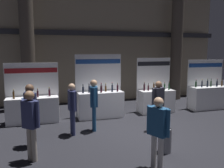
{
  "coord_description": "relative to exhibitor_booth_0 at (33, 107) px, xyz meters",
  "views": [
    {
      "loc": [
        -3.11,
        -6.65,
        2.64
      ],
      "look_at": [
        -0.75,
        1.38,
        1.44
      ],
      "focal_mm": 36.76,
      "sensor_mm": 36.0,
      "label": 1
    }
  ],
  "objects": [
    {
      "name": "visitor_2",
      "position": [
        0.11,
        -3.2,
        0.46
      ],
      "size": [
        0.42,
        0.41,
        1.73
      ],
      "rotation": [
        0.0,
        0.0,
        2.42
      ],
      "color": "#ADA393",
      "rests_on": "ground_plane"
    },
    {
      "name": "visitor_3",
      "position": [
        0.06,
        -2.28,
        0.46
      ],
      "size": [
        0.35,
        0.41,
        1.76
      ],
      "rotation": [
        0.0,
        0.0,
        5.33
      ],
      "color": "navy",
      "rests_on": "ground_plane"
    },
    {
      "name": "exhibitor_booth_2",
      "position": [
        5.07,
        0.04,
        0.02
      ],
      "size": [
        1.58,
        0.66,
        2.35
      ],
      "color": "white",
      "rests_on": "ground_plane"
    },
    {
      "name": "hall_colonnade",
      "position": [
        3.6,
        3.0,
        2.57
      ],
      "size": [
        12.75,
        1.23,
        6.43
      ],
      "color": "gray",
      "rests_on": "ground_plane"
    },
    {
      "name": "ground_plane",
      "position": [
        3.6,
        -2.13,
        -0.57
      ],
      "size": [
        25.49,
        25.49,
        0.0
      ],
      "primitive_type": "plane",
      "color": "black"
    },
    {
      "name": "visitor_0",
      "position": [
        2.82,
        -4.42,
        0.42
      ],
      "size": [
        0.38,
        0.55,
        1.66
      ],
      "rotation": [
        0.0,
        0.0,
        2.02
      ],
      "color": "silver",
      "rests_on": "ground_plane"
    },
    {
      "name": "exhibitor_booth_1",
      "position": [
        2.56,
        -0.05,
        0.06
      ],
      "size": [
        1.89,
        0.66,
        2.51
      ],
      "color": "white",
      "rests_on": "ground_plane"
    },
    {
      "name": "visitor_5",
      "position": [
        1.26,
        -1.71,
        0.39
      ],
      "size": [
        0.24,
        0.52,
        1.65
      ],
      "rotation": [
        0.0,
        0.0,
        1.68
      ],
      "color": "navy",
      "rests_on": "ground_plane"
    },
    {
      "name": "exhibitor_booth_3",
      "position": [
        7.63,
        -0.13,
        0.03
      ],
      "size": [
        1.86,
        0.66,
        2.25
      ],
      "color": "white",
      "rests_on": "ground_plane"
    },
    {
      "name": "visitor_1",
      "position": [
        1.99,
        -1.53,
        0.45
      ],
      "size": [
        0.29,
        0.49,
        1.72
      ],
      "rotation": [
        0.0,
        0.0,
        1.41
      ],
      "color": "navy",
      "rests_on": "ground_plane"
    },
    {
      "name": "visitor_4",
      "position": [
        4.09,
        -2.0,
        0.41
      ],
      "size": [
        0.51,
        0.36,
        1.66
      ],
      "rotation": [
        0.0,
        0.0,
        0.4
      ],
      "color": "maroon",
      "rests_on": "ground_plane"
    },
    {
      "name": "exhibitor_booth_0",
      "position": [
        0.0,
        0.0,
        0.0
      ],
      "size": [
        1.93,
        0.72,
        2.21
      ],
      "color": "white",
      "rests_on": "ground_plane"
    },
    {
      "name": "trash_bin",
      "position": [
        3.45,
        -3.67,
        -0.25
      ],
      "size": [
        0.32,
        0.32,
        0.64
      ],
      "color": "slate",
      "rests_on": "ground_plane"
    }
  ]
}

